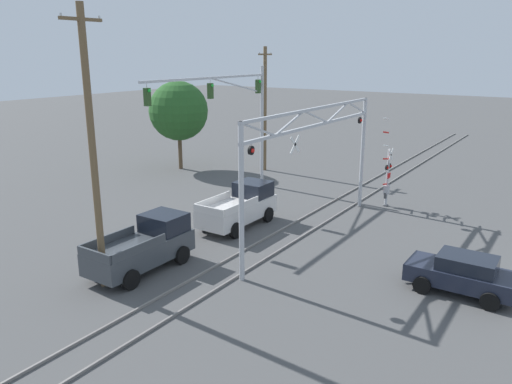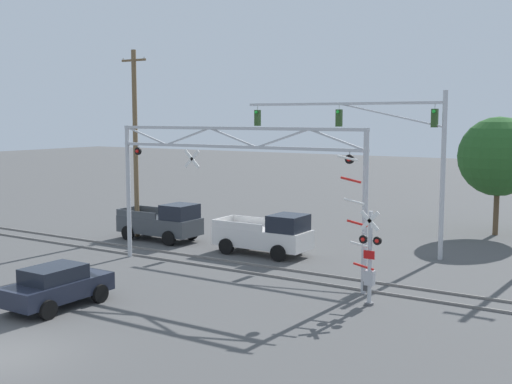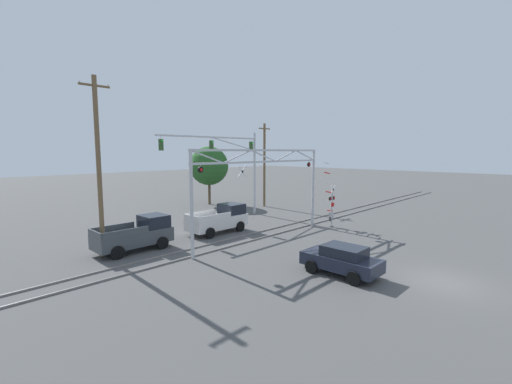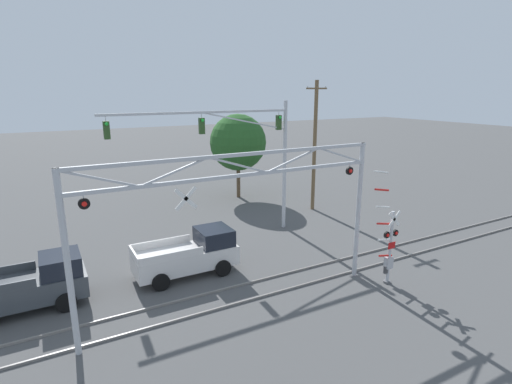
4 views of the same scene
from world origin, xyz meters
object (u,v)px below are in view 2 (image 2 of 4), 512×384
object	(u,v)px
crossing_gantry	(232,170)
crossing_signal_mast	(367,255)
utility_pole_left	(135,142)
pickup_truck_following	(163,222)
traffic_signal_span	(390,142)
pickup_truck_lead	(267,235)
background_tree_beyond_span	(498,157)
sedan_waiting	(57,286)

from	to	relation	value
crossing_gantry	crossing_signal_mast	distance (m)	7.81
crossing_gantry	utility_pole_left	size ratio (longest dim) A/B	1.19
pickup_truck_following	utility_pole_left	distance (m)	5.09
traffic_signal_span	pickup_truck_lead	xyz separation A→B (m)	(-5.18, -3.72, -4.78)
traffic_signal_span	pickup_truck_following	xyz separation A→B (m)	(-12.28, -3.61, -4.78)
crossing_gantry	pickup_truck_following	world-z (taller)	crossing_gantry
background_tree_beyond_span	crossing_gantry	bearing A→B (deg)	-116.18
pickup_truck_lead	background_tree_beyond_span	world-z (taller)	background_tree_beyond_span
pickup_truck_lead	utility_pole_left	size ratio (longest dim) A/B	0.46
sedan_waiting	crossing_signal_mast	bearing A→B (deg)	34.09
traffic_signal_span	pickup_truck_lead	bearing A→B (deg)	-144.30
crossing_gantry	sedan_waiting	xyz separation A→B (m)	(-2.54, -7.96, -3.91)
pickup_truck_lead	sedan_waiting	bearing A→B (deg)	-98.66
traffic_signal_span	pickup_truck_following	world-z (taller)	traffic_signal_span
traffic_signal_span	pickup_truck_lead	size ratio (longest dim) A/B	2.26
pickup_truck_lead	sedan_waiting	world-z (taller)	pickup_truck_lead
utility_pole_left	background_tree_beyond_span	bearing A→B (deg)	33.60
traffic_signal_span	sedan_waiting	bearing A→B (deg)	-113.95
pickup_truck_following	sedan_waiting	distance (m)	13.28
crossing_gantry	pickup_truck_following	xyz separation A→B (m)	(-7.80, 4.24, -3.68)
crossing_signal_mast	utility_pole_left	distance (m)	18.47
crossing_gantry	pickup_truck_lead	world-z (taller)	crossing_gantry
background_tree_beyond_span	crossing_signal_mast	bearing A→B (deg)	-92.95
crossing_signal_mast	background_tree_beyond_span	world-z (taller)	background_tree_beyond_span
pickup_truck_lead	traffic_signal_span	bearing A→B (deg)	35.70
sedan_waiting	utility_pole_left	distance (m)	15.22
sedan_waiting	crossing_gantry	bearing A→B (deg)	72.28
pickup_truck_lead	crossing_gantry	bearing A→B (deg)	-80.33
traffic_signal_span	utility_pole_left	size ratio (longest dim) A/B	1.04
traffic_signal_span	pickup_truck_following	bearing A→B (deg)	-163.61
utility_pole_left	pickup_truck_following	bearing A→B (deg)	-4.68
traffic_signal_span	sedan_waiting	xyz separation A→B (m)	(-7.02, -15.81, -5.01)
pickup_truck_lead	background_tree_beyond_span	size ratio (longest dim) A/B	0.71
utility_pole_left	background_tree_beyond_span	distance (m)	21.68
pickup_truck_following	sedan_waiting	xyz separation A→B (m)	(5.26, -12.20, -0.23)
crossing_signal_mast	pickup_truck_following	distance (m)	16.00
crossing_gantry	background_tree_beyond_span	bearing A→B (deg)	63.82
traffic_signal_span	utility_pole_left	bearing A→B (deg)	-166.64
background_tree_beyond_span	sedan_waiting	bearing A→B (deg)	-113.53
crossing_signal_mast	traffic_signal_span	bearing A→B (deg)	106.08
crossing_signal_mast	pickup_truck_lead	bearing A→B (deg)	144.85
crossing_gantry	pickup_truck_following	size ratio (longest dim) A/B	2.63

